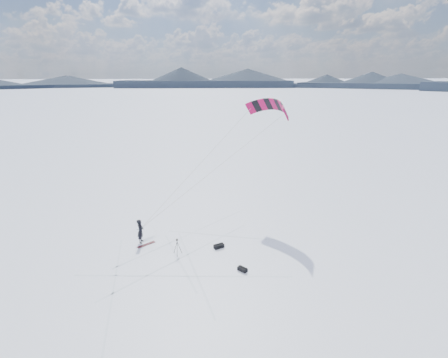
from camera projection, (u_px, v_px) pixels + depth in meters
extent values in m
plane|color=white|center=(169.00, 255.00, 23.10)|extent=(1800.00, 1800.00, 0.00)
cube|color=#1A2130|center=(397.00, 86.00, 287.46)|extent=(145.33, 128.71, 4.48)
cone|color=#1A2130|center=(397.00, 83.00, 286.77)|extent=(89.94, 89.94, 8.00)
cube|color=#1A2130|center=(289.00, 85.00, 319.81)|extent=(156.07, 96.69, 4.48)
cone|color=#1A2130|center=(289.00, 82.00, 319.11)|extent=(82.96, 82.96, 8.00)
cube|color=#1A2130|center=(193.00, 85.00, 325.72)|extent=(152.94, 56.08, 4.48)
cone|color=#1A2130|center=(193.00, 82.00, 325.03)|extent=(68.60, 68.60, 8.00)
cube|color=#1A2130|center=(93.00, 85.00, 304.69)|extent=(156.25, 77.25, 4.48)
cone|color=#1A2130|center=(92.00, 83.00, 304.00)|extent=(76.64, 76.64, 8.00)
cube|color=silver|center=(81.00, 299.00, 18.59)|extent=(6.00, 0.12, 0.01)
cube|color=silver|center=(118.00, 273.00, 21.00)|extent=(3.52, 7.29, 0.01)
cube|color=silver|center=(147.00, 253.00, 23.42)|extent=(6.45, 7.79, 0.01)
cube|color=silver|center=(171.00, 236.00, 25.84)|extent=(11.66, 3.07, 0.01)
cube|color=silver|center=(198.00, 276.00, 20.74)|extent=(1.27, 5.91, 0.01)
cube|color=silver|center=(219.00, 255.00, 23.16)|extent=(6.52, 4.83, 0.01)
cube|color=silver|center=(236.00, 238.00, 25.57)|extent=(8.85, 4.87, 0.01)
imported|color=black|center=(141.00, 242.00, 24.90)|extent=(0.55, 0.75, 1.88)
cube|color=maroon|center=(146.00, 245.00, 24.49)|extent=(1.37, 1.00, 0.04)
cylinder|color=black|center=(180.00, 247.00, 23.13)|extent=(0.35, 0.17, 1.03)
cylinder|color=black|center=(175.00, 247.00, 23.12)|extent=(0.31, 0.24, 1.03)
cylinder|color=black|center=(177.00, 249.00, 22.88)|extent=(0.07, 0.36, 1.03)
cylinder|color=black|center=(177.00, 244.00, 22.93)|extent=(0.03, 0.03, 0.33)
cube|color=black|center=(177.00, 241.00, 22.87)|extent=(0.09, 0.09, 0.05)
cube|color=black|center=(177.00, 240.00, 22.84)|extent=(0.15, 0.13, 0.09)
cylinder|color=black|center=(177.00, 239.00, 22.92)|extent=(0.07, 0.09, 0.07)
cube|color=black|center=(219.00, 246.00, 24.02)|extent=(0.83, 0.60, 0.28)
cylinder|color=black|center=(219.00, 244.00, 23.97)|extent=(0.69, 0.32, 0.07)
cube|color=black|center=(242.00, 269.00, 21.21)|extent=(0.66, 0.70, 0.24)
cylinder|color=black|center=(243.00, 267.00, 21.17)|extent=(0.45, 0.52, 0.07)
cube|color=#AE0743|center=(285.00, 113.00, 26.39)|extent=(0.84, 0.88, 1.27)
cube|color=black|center=(284.00, 109.00, 26.88)|extent=(0.73, 0.90, 1.22)
cube|color=#AE0743|center=(282.00, 107.00, 27.40)|extent=(0.76, 0.90, 1.17)
cube|color=black|center=(278.00, 105.00, 27.94)|extent=(0.85, 0.90, 1.10)
cube|color=#AE0743|center=(274.00, 104.00, 28.47)|extent=(0.94, 0.89, 1.04)
cube|color=black|center=(269.00, 104.00, 28.96)|extent=(1.02, 0.86, 1.10)
cube|color=#AE0743|center=(263.00, 105.00, 29.41)|extent=(1.08, 0.80, 1.17)
cube|color=black|center=(257.00, 106.00, 29.79)|extent=(1.13, 0.72, 1.22)
cube|color=#AE0743|center=(251.00, 108.00, 30.09)|extent=(1.16, 0.63, 1.27)
cylinder|color=gray|center=(215.00, 169.00, 25.47)|extent=(11.97, 2.75, 8.19)
cylinder|color=gray|center=(201.00, 162.00, 27.32)|extent=(10.11, 6.98, 8.19)
cylinder|color=black|center=(140.00, 229.00, 24.56)|extent=(0.52, 0.25, 0.03)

